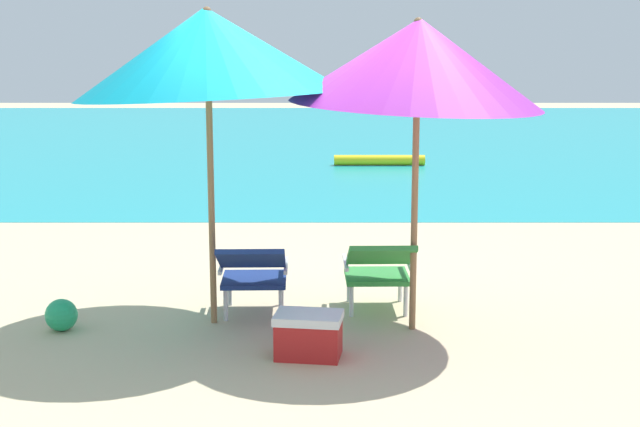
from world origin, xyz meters
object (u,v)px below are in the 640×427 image
Objects in this scene: lounge_chair_left at (257,270)px; beach_umbrella_right at (421,62)px; beach_ball at (65,315)px; swim_buoy at (383,160)px; cooler_box at (312,335)px; lounge_chair_right at (382,267)px; beach_umbrella_left at (212,52)px.

lounge_chair_left is 2.08m from beach_umbrella_right.
beach_ball is at bearing -168.92° from lounge_chair_left.
beach_ball is (-2.71, -0.04, -1.92)m from beach_umbrella_right.
beach_ball is at bearing -179.10° from beach_umbrella_right.
beach_umbrella_right is at bearing 0.90° from beach_ball.
beach_ball is (-3.04, -9.04, 0.03)m from swim_buoy.
lounge_chair_left is at bearing 168.96° from beach_umbrella_right.
cooler_box is (1.92, -0.58, 0.04)m from beach_ball.
lounge_chair_right is at bearing 124.54° from beach_umbrella_right.
lounge_chair_left is 1.00m from cooler_box.
beach_ball is 2.00m from cooler_box.
swim_buoy is at bearing 71.39° from beach_ball.
swim_buoy is 1.81× the size of lounge_chair_right.
swim_buoy is at bearing 86.20° from lounge_chair_right.
lounge_chair_right is (1.01, 0.11, 0.00)m from lounge_chair_left.
beach_ball is 0.49× the size of cooler_box.
cooler_box reaches higher than beach_ball.
cooler_box is at bearing -45.60° from beach_umbrella_left.
lounge_chair_left is 1.52m from beach_ball.
beach_umbrella_left is at bearing -164.54° from lounge_chair_left.
swim_buoy is 8.67m from lounge_chair_right.
lounge_chair_right is 0.32× the size of beach_umbrella_left.
beach_umbrella_left is 2.24m from cooler_box.
beach_umbrella_left is at bearing -102.08° from swim_buoy.
beach_umbrella_left is at bearing 134.40° from cooler_box.
swim_buoy is at bearing 83.30° from cooler_box.
lounge_chair_left is 1.01m from lounge_chair_right.
beach_umbrella_left is 1.57m from beach_umbrella_right.
beach_ball is at bearing 163.24° from cooler_box.
lounge_chair_right reaches higher than swim_buoy.
cooler_box is (0.76, -0.78, -1.96)m from beach_umbrella_left.
lounge_chair_right is 2.17m from beach_umbrella_left.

